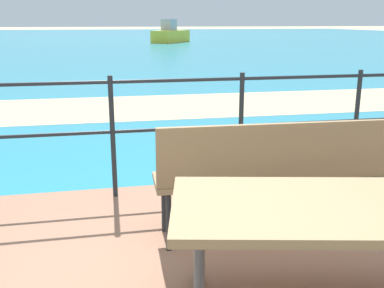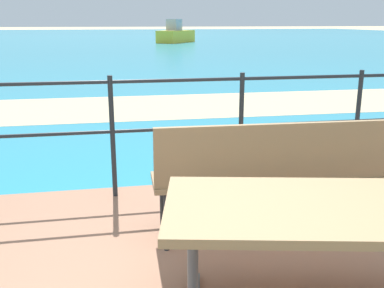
# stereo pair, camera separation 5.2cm
# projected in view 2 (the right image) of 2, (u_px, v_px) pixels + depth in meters

# --- Properties ---
(sea_water) EXTENTS (90.00, 90.00, 0.01)m
(sea_water) POSITION_uv_depth(u_px,v_px,m) (112.00, 39.00, 39.88)
(sea_water) COLOR teal
(sea_water) RESTS_ON ground
(beach_strip) EXTENTS (54.01, 2.88, 0.01)m
(beach_strip) POSITION_uv_depth(u_px,v_px,m) (141.00, 107.00, 8.64)
(beach_strip) COLOR tan
(beach_strip) RESTS_ON ground
(picnic_table) EXTENTS (2.04, 1.72, 0.79)m
(picnic_table) POSITION_uv_depth(u_px,v_px,m) (370.00, 246.00, 1.97)
(picnic_table) COLOR #8C704C
(picnic_table) RESTS_ON patio_paving
(park_bench) EXTENTS (1.72, 0.47, 0.89)m
(park_bench) POSITION_uv_depth(u_px,v_px,m) (274.00, 168.00, 3.19)
(park_bench) COLOR #8C704C
(park_bench) RESTS_ON patio_paving
(railing_fence) EXTENTS (5.94, 0.04, 1.10)m
(railing_fence) POSITION_uv_depth(u_px,v_px,m) (178.00, 120.00, 4.05)
(railing_fence) COLOR #1E2328
(railing_fence) RESTS_ON patio_paving
(boat_near) EXTENTS (3.36, 4.05, 1.69)m
(boat_near) POSITION_uv_depth(u_px,v_px,m) (176.00, 35.00, 33.79)
(boat_near) COLOR yellow
(boat_near) RESTS_ON sea_water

